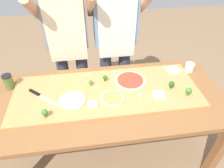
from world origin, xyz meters
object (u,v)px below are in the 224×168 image
Objects in this scene: pizza_slice_near_left at (173,70)px; chefs_knife at (39,95)px; cheese_crumble_b at (189,87)px; cook_right at (115,32)px; sauce_jar at (9,82)px; broccoli_floret_center_right at (172,84)px; cheese_crumble_c at (140,96)px; pizza_slice_far_left at (93,104)px; broccoli_floret_front_left at (90,82)px; cheese_crumble_f at (89,74)px; cheese_crumble_d at (54,79)px; cook_left at (67,35)px; prep_table at (106,105)px; cheese_crumble_a at (115,72)px; pizza_whole_tomato_red at (130,80)px; pizza_whole_white_garlic at (72,100)px; cheese_crumble_e at (164,67)px; broccoli_floret_front_mid at (189,91)px; pizza_slice_far_right at (159,95)px; flour_cup at (189,67)px; broccoli_floret_back_mid at (45,113)px; broccoli_floret_front_right at (105,78)px; pizza_whole_pesto_green at (112,98)px.

chefs_knife is at bearing -171.54° from pizza_slice_near_left.
cook_right is at bearing 128.28° from cheese_crumble_b.
broccoli_floret_center_right is at bearing -9.26° from sauce_jar.
chefs_knife is 0.78m from cheese_crumble_c.
pizza_slice_far_left is 0.78m from cheese_crumble_b.
sauce_jar is at bearing -156.85° from cook_right.
broccoli_floret_front_left is 0.15m from cheese_crumble_f.
cook_left is at bearing 69.94° from cheese_crumble_d.
cheese_crumble_d is 0.35m from sauce_jar.
cheese_crumble_a is at bearing 67.40° from prep_table.
cheese_crumble_c is (0.03, -0.20, 0.00)m from pizza_whole_tomato_red.
pizza_whole_white_garlic is 10.68× the size of cheese_crumble_c.
cheese_crumble_e is at bearing 1.26° from cheese_crumble_f.
pizza_slice_near_left reaches higher than prep_table.
cheese_crumble_e is 0.86× the size of cheese_crumble_f.
pizza_slice_near_left is 8.50× the size of cheese_crumble_d.
pizza_whole_white_garlic is 2.80× the size of broccoli_floret_front_mid.
pizza_whole_white_garlic is at bearing -173.47° from prep_table.
prep_table is 9.37× the size of pizza_whole_white_garlic.
pizza_slice_far_left is 0.73m from sauce_jar.
prep_table is 0.43m from pizza_slice_far_right.
pizza_slice_near_left is 6.93× the size of cheese_crumble_f.
pizza_whole_tomato_red is 0.20m from cheese_crumble_c.
cook_left is at bearing 159.16° from cheese_crumble_e.
cheese_crumble_e is 0.01× the size of cook_right.
cheese_crumble_a reaches higher than pizza_whole_white_garlic.
broccoli_floret_front_mid is at bearing -45.43° from broccoli_floret_center_right.
broccoli_floret_front_mid is 1.10m from cheese_crumble_d.
sauce_jar is (-0.51, 0.25, 0.04)m from pizza_whole_white_garlic.
cheese_crumble_d is at bearing -178.37° from cheese_crumble_a.
broccoli_floret_front_left is 3.48× the size of cheese_crumble_f.
flour_cup is at bearing 1.90° from pizza_slice_near_left.
broccoli_floret_back_mid is at bearing -155.79° from cheese_crumble_e.
cheese_crumble_a is at bearing -1.54° from cheese_crumble_f.
cheese_crumble_f is (-0.79, 0.29, -0.00)m from cheese_crumble_b.
broccoli_floret_back_mid is 0.04× the size of cook_right.
prep_table is 100.10× the size of cheese_crumble_c.
cheese_crumble_b is at bearing -10.89° from broccoli_floret_front_left.
cheese_crumble_e is at bearing 13.10° from broccoli_floret_front_left.
prep_table is at bearing 41.52° from pizza_slice_far_left.
cheese_crumble_f is (-0.34, 0.14, 0.00)m from pizza_whole_tomato_red.
broccoli_floret_back_mid is at bearing -143.40° from broccoli_floret_front_right.
pizza_slice_far_right is 0.51m from pizza_slice_far_left.
pizza_slice_far_right is 7.08× the size of cheese_crumble_e.
cheese_crumble_f is (-0.74, 0.37, -0.04)m from broccoli_floret_front_mid.
broccoli_floret_front_right is at bearing 11.79° from chefs_knife.
cook_left reaches higher than pizza_whole_pesto_green.
pizza_slice_far_left is at bearing -76.30° from cook_left.
sauce_jar is at bearing 161.75° from pizza_whole_pesto_green.
cheese_crumble_c is at bearing -3.11° from pizza_whole_white_garlic.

